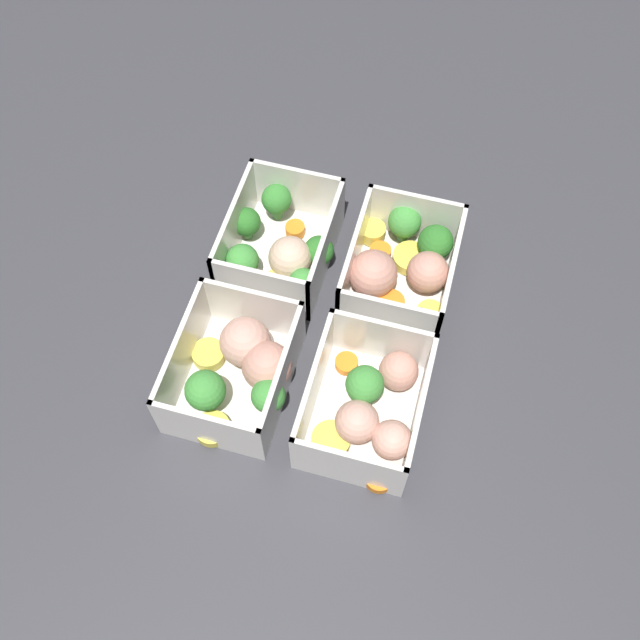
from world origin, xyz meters
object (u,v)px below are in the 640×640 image
object	(u,v)px
container_far_left	(241,368)
container_near_left	(370,407)
container_far_right	(281,247)
container_near_right	(403,268)

from	to	relation	value
container_far_left	container_near_left	bearing A→B (deg)	-92.04
container_far_right	container_near_right	bearing A→B (deg)	-86.14
container_near_left	container_far_right	world-z (taller)	same
container_far_left	container_far_right	xyz separation A→B (m)	(0.15, 0.00, -0.00)
container_near_left	container_far_left	world-z (taller)	same
container_near_left	container_far_right	xyz separation A→B (m)	(0.15, 0.14, 0.00)
container_far_left	container_near_right	bearing A→B (deg)	-38.92
container_near_left	container_near_right	size ratio (longest dim) A/B	0.98
container_near_left	container_far_left	size ratio (longest dim) A/B	1.02
container_near_right	container_far_right	size ratio (longest dim) A/B	1.06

